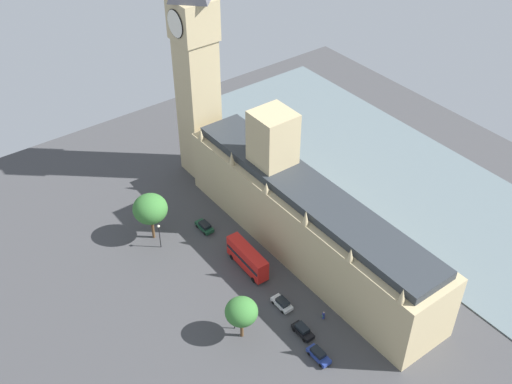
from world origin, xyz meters
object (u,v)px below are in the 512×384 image
double_decker_bus_leading (247,258)px  car_black_kerbside (303,330)px  parliament_building (304,216)px  street_lamp_corner (234,312)px  pedestrian_near_tower (244,241)px  plane_tree_under_trees (241,312)px  car_dark_green_opposite_hall (204,226)px  pedestrian_trailing (324,315)px  street_lamp_slot_10 (159,232)px  car_white_far_end (282,303)px  clock_tower (195,59)px  car_blue_by_river_gate (319,355)px  plane_tree_midblock (150,209)px

double_decker_bus_leading → car_black_kerbside: size_ratio=2.48×
parliament_building → street_lamp_corner: parliament_building is taller
pedestrian_near_tower → plane_tree_under_trees: size_ratio=0.19×
car_dark_green_opposite_hall → double_decker_bus_leading: 14.18m
pedestrian_trailing → street_lamp_slot_10: bearing=18.1°
pedestrian_near_tower → car_white_far_end: bearing=-150.9°
clock_tower → pedestrian_trailing: bearing=81.6°
parliament_building → pedestrian_trailing: parliament_building is taller
pedestrian_near_tower → street_lamp_slot_10: 16.64m
pedestrian_near_tower → street_lamp_slot_10: size_ratio=0.28×
car_blue_by_river_gate → car_white_far_end: bearing=-100.3°
pedestrian_trailing → plane_tree_under_trees: size_ratio=0.19×
street_lamp_slot_10 → clock_tower: bearing=-140.2°
car_dark_green_opposite_hall → car_black_kerbside: (1.24, 32.38, -0.00)m
double_decker_bus_leading → plane_tree_midblock: bearing=120.7°
plane_tree_midblock → pedestrian_trailing: bearing=110.3°
pedestrian_trailing → pedestrian_near_tower: 23.65m
parliament_building → car_black_kerbside: size_ratio=14.41×
parliament_building → car_blue_by_river_gate: bearing=55.7°
car_white_far_end → parliament_building: bearing=37.1°
car_black_kerbside → street_lamp_corner: (8.54, -7.87, 3.37)m
plane_tree_midblock → street_lamp_slot_10: plane_tree_midblock is taller
pedestrian_near_tower → street_lamp_corner: 21.46m
car_dark_green_opposite_hall → car_blue_by_river_gate: size_ratio=1.01×
pedestrian_trailing → car_blue_by_river_gate: bearing=128.3°
parliament_building → street_lamp_corner: bearing=21.4°
clock_tower → car_black_kerbside: clock_tower is taller
pedestrian_trailing → street_lamp_corner: bearing=57.0°
plane_tree_midblock → street_lamp_slot_10: 4.74m
clock_tower → pedestrian_trailing: clock_tower is taller
car_blue_by_river_gate → car_dark_green_opposite_hall: bearing=-94.0°
plane_tree_under_trees → street_lamp_slot_10: bearing=-89.9°
car_black_kerbside → street_lamp_corner: size_ratio=0.70×
street_lamp_slot_10 → car_dark_green_opposite_hall: bearing=175.3°
clock_tower → plane_tree_midblock: (20.76, 14.19, -20.10)m
car_blue_by_river_gate → street_lamp_slot_10: size_ratio=0.77×
street_lamp_slot_10 → pedestrian_near_tower: bearing=146.1°
pedestrian_trailing → parliament_building: bearing=-32.8°
parliament_building → pedestrian_near_tower: size_ratio=38.79×
car_blue_by_river_gate → street_lamp_slot_10: street_lamp_slot_10 is taller
car_dark_green_opposite_hall → plane_tree_midblock: bearing=155.2°
car_white_far_end → car_black_kerbside: (1.00, 6.83, -0.00)m
pedestrian_near_tower → plane_tree_midblock: (13.24, -12.45, 6.66)m
double_decker_bus_leading → plane_tree_under_trees: (10.25, 12.45, 3.37)m
double_decker_bus_leading → plane_tree_midblock: 21.32m
street_lamp_corner → pedestrian_trailing: bearing=151.5°
parliament_building → car_white_far_end: size_ratio=14.59×
parliament_building → street_lamp_slot_10: parliament_building is taller
car_white_far_end → street_lamp_corner: street_lamp_corner is taller
street_lamp_slot_10 → car_blue_by_river_gate: bearing=100.8°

